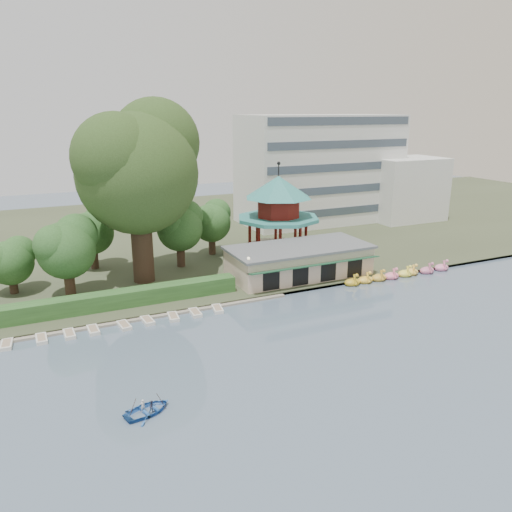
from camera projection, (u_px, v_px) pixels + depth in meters
ground_plane at (322, 369)px, 42.59m from camera, size 220.00×220.00×0.00m
shore at (166, 234)px, 87.90m from camera, size 220.00×70.00×0.40m
embankment at (243, 300)px, 57.64m from camera, size 220.00×0.60×0.30m
dock at (139, 318)px, 52.77m from camera, size 34.00×1.60×0.24m
boathouse at (299, 260)px, 65.09m from camera, size 18.60×9.39×3.90m
pavilion at (278, 207)px, 73.19m from camera, size 12.40×12.40×13.50m
office_building at (334, 172)px, 95.65m from camera, size 38.00×18.00×20.00m
hedge at (104, 301)px, 54.11m from camera, size 30.00×2.00×1.80m
lamp_post at (249, 268)px, 58.82m from camera, size 0.36×0.36×4.28m
big_tree at (138, 164)px, 59.47m from camera, size 15.99×14.90×22.44m
small_trees at (108, 236)px, 63.14m from camera, size 38.79×16.32×9.49m
swan_boats at (398, 275)px, 65.66m from camera, size 16.92×2.13×1.92m
moored_rowboats at (109, 327)px, 50.26m from camera, size 24.96×2.66×0.36m
rowboat_with_passengers at (147, 407)px, 36.23m from camera, size 5.79×4.85×2.01m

